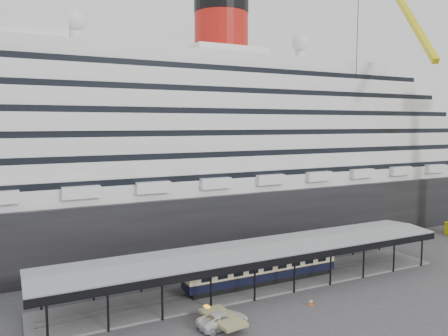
{
  "coord_description": "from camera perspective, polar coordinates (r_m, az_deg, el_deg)",
  "views": [
    {
      "loc": [
        -28.78,
        -42.56,
        21.14
      ],
      "look_at": [
        -3.45,
        8.0,
        15.41
      ],
      "focal_mm": 35.0,
      "sensor_mm": 36.0,
      "label": 1
    }
  ],
  "objects": [
    {
      "name": "pullman_carriage",
      "position": [
        58.95,
        5.05,
        -12.56
      ],
      "size": [
        21.78,
        3.05,
        21.39
      ],
      "rotation": [
        0.0,
        0.0,
        0.0
      ],
      "color": "black",
      "rests_on": "ground"
    },
    {
      "name": "traffic_cone_left",
      "position": [
        50.49,
        1.2,
        -18.49
      ],
      "size": [
        0.44,
        0.44,
        0.77
      ],
      "rotation": [
        0.0,
        0.0,
        -0.12
      ],
      "color": "#E94C0C",
      "rests_on": "ground"
    },
    {
      "name": "cruise_ship",
      "position": [
        79.98,
        -5.49,
        3.76
      ],
      "size": [
        130.0,
        30.0,
        43.9
      ],
      "color": "black",
      "rests_on": "ground"
    },
    {
      "name": "traffic_cone_mid",
      "position": [
        54.38,
        11.14,
        -16.82
      ],
      "size": [
        0.44,
        0.44,
        0.66
      ],
      "rotation": [
        0.0,
        0.0,
        -0.36
      ],
      "color": "#DA480C",
      "rests_on": "ground"
    },
    {
      "name": "platform_canopy",
      "position": [
        58.67,
        4.44,
        -12.89
      ],
      "size": [
        56.0,
        9.18,
        5.3
      ],
      "color": "slate",
      "rests_on": "ground"
    },
    {
      "name": "traffic_cone_right",
      "position": [
        54.37,
        11.34,
        -16.76
      ],
      "size": [
        0.42,
        0.42,
        0.79
      ],
      "rotation": [
        0.0,
        0.0,
        0.04
      ],
      "color": "#E0410C",
      "rests_on": "ground"
    },
    {
      "name": "port_truck",
      "position": [
        48.24,
        -0.17,
        -19.17
      ],
      "size": [
        5.85,
        3.19,
        1.56
      ],
      "primitive_type": "imported",
      "rotation": [
        0.0,
        0.0,
        1.68
      ],
      "color": "silver",
      "rests_on": "ground"
    },
    {
      "name": "ground",
      "position": [
        55.55,
        7.19,
        -16.62
      ],
      "size": [
        200.0,
        200.0,
        0.0
      ],
      "primitive_type": "plane",
      "color": "#38383A",
      "rests_on": "ground"
    }
  ]
}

